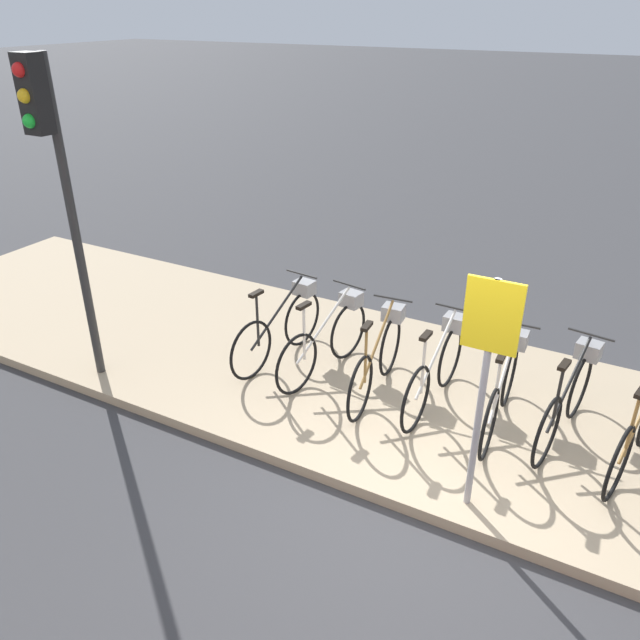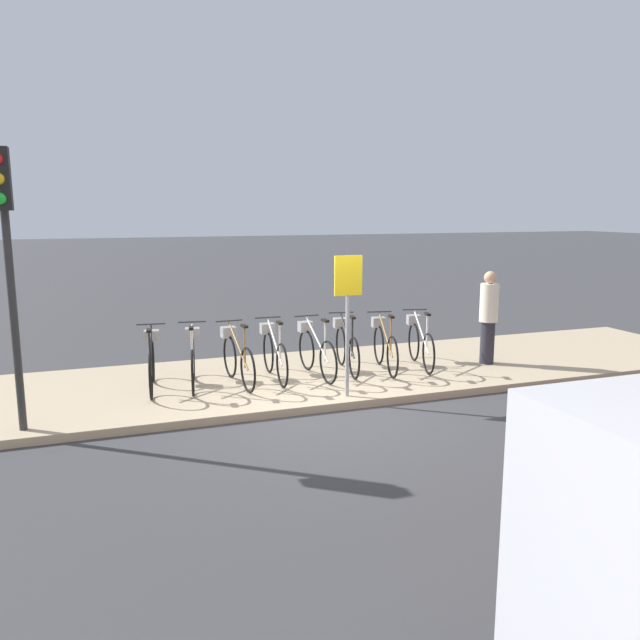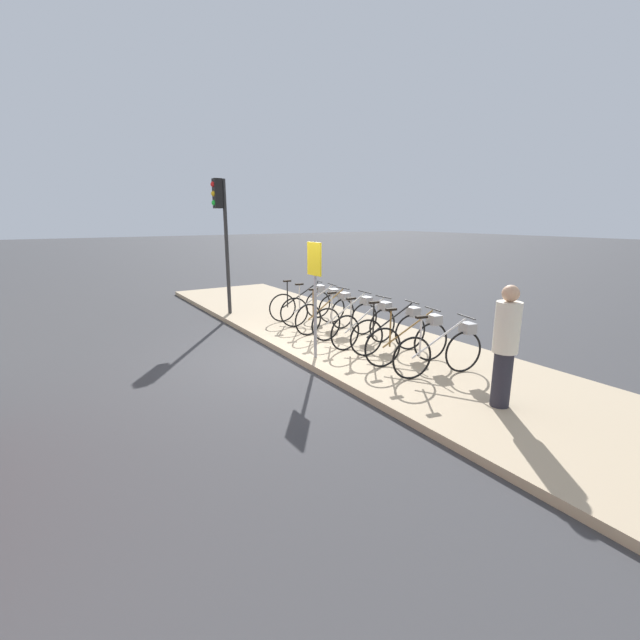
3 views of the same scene
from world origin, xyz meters
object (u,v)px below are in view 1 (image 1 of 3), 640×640
parked_bicycle_1 (328,337)px  parked_bicycle_5 (569,396)px  parked_bicycle_0 (282,324)px  sign_post (486,360)px  parked_bicycle_4 (503,386)px  parked_bicycle_2 (379,355)px  traffic_light (53,159)px  parked_bicycle_3 (438,366)px

parked_bicycle_1 → parked_bicycle_5: size_ratio=1.00×
parked_bicycle_0 → sign_post: bearing=-26.8°
parked_bicycle_1 → parked_bicycle_4: bearing=-1.9°
parked_bicycle_4 → parked_bicycle_5: bearing=11.4°
parked_bicycle_2 → traffic_light: 4.00m
parked_bicycle_3 → traffic_light: (-3.77, -1.44, 2.11)m
parked_bicycle_1 → parked_bicycle_4: (2.08, -0.07, 0.00)m
parked_bicycle_4 → parked_bicycle_5: size_ratio=1.01×
parked_bicycle_0 → parked_bicycle_4: 2.74m
parked_bicycle_2 → parked_bicycle_3: 0.66m
parked_bicycle_0 → parked_bicycle_1: 0.65m
sign_post → parked_bicycle_0: bearing=153.2°
parked_bicycle_1 → parked_bicycle_3: 1.36m
parked_bicycle_0 → sign_post: 3.30m
parked_bicycle_2 → parked_bicycle_4: bearing=1.5°
sign_post → parked_bicycle_2: bearing=138.2°
parked_bicycle_0 → parked_bicycle_5: bearing=0.7°
parked_bicycle_1 → parked_bicycle_2: same height
parked_bicycle_2 → parked_bicycle_4: size_ratio=1.00×
traffic_light → parked_bicycle_0: bearing=39.7°
parked_bicycle_5 → parked_bicycle_4: bearing=-168.6°
parked_bicycle_4 → traffic_light: 5.16m
parked_bicycle_4 → parked_bicycle_5: (0.63, 0.13, 0.00)m
parked_bicycle_2 → sign_post: bearing=-41.8°
parked_bicycle_0 → parked_bicycle_4: bearing=-1.8°
parked_bicycle_1 → sign_post: size_ratio=0.79×
parked_bicycle_2 → traffic_light: (-3.12, -1.34, 2.11)m
parked_bicycle_2 → parked_bicycle_3: same height
parked_bicycle_0 → parked_bicycle_3: 2.01m
parked_bicycle_2 → sign_post: sign_post is taller
parked_bicycle_0 → parked_bicycle_1: bearing=-1.3°
parked_bicycle_1 → parked_bicycle_3: same height
parked_bicycle_5 → traffic_light: traffic_light is taller
parked_bicycle_4 → parked_bicycle_5: same height
parked_bicycle_1 → parked_bicycle_2: 0.71m
parked_bicycle_4 → parked_bicycle_1: bearing=178.1°
parked_bicycle_0 → parked_bicycle_3: same height
parked_bicycle_1 → sign_post: 2.76m
parked_bicycle_2 → sign_post: 2.19m
parked_bicycle_0 → parked_bicycle_1: (0.65, -0.01, 0.00)m
parked_bicycle_2 → parked_bicycle_4: 1.38m
parked_bicycle_0 → parked_bicycle_4: (2.73, -0.09, 0.00)m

